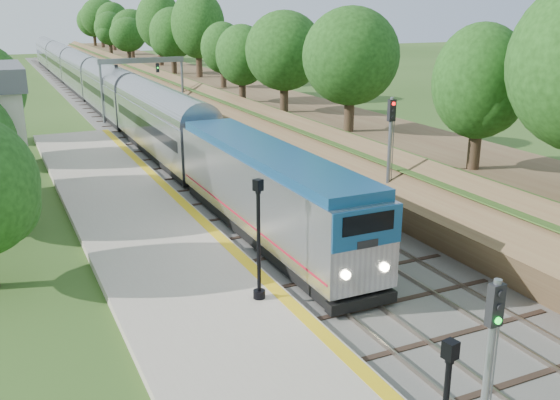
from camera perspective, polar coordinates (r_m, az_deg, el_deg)
name	(u,v)px	position (r m, az deg, el deg)	size (l,w,h in m)	color
trackbed	(130,113)	(68.94, -13.60, 7.70)	(9.50, 170.00, 0.28)	#4C4944
platform	(186,282)	(25.91, -8.60, -7.41)	(6.40, 68.00, 0.38)	#AC9D8B
yellow_stripe	(250,266)	(26.69, -2.73, -6.02)	(0.55, 68.00, 0.01)	gold
embankment	(204,91)	(70.80, -7.00, 9.84)	(10.64, 170.00, 11.70)	brown
signal_gantry	(142,72)	(63.57, -12.51, 11.34)	(8.40, 0.38, 6.20)	slate
trees_behind_platform	(8,169)	(28.10, -23.58, 2.65)	(7.82, 53.32, 7.21)	#332316
train	(95,85)	(76.61, -16.55, 10.02)	(2.93, 117.63, 4.31)	black
lamppost_far	(259,247)	(23.05, -1.96, -4.29)	(0.46, 0.46, 4.65)	black
signal_platform	(488,371)	(14.11, 18.47, -14.59)	(0.31, 0.25, 5.37)	slate
signal_farside	(390,149)	(31.52, 9.99, 4.61)	(0.36, 0.29, 6.61)	slate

